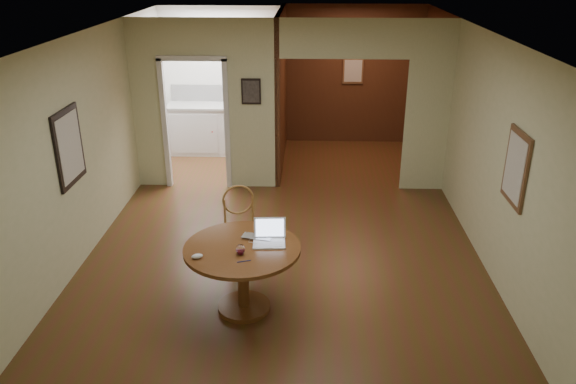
{
  "coord_description": "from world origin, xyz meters",
  "views": [
    {
      "loc": [
        0.3,
        -6.09,
        3.57
      ],
      "look_at": [
        0.08,
        -0.2,
        1.06
      ],
      "focal_mm": 35.0,
      "sensor_mm": 36.0,
      "label": 1
    }
  ],
  "objects_px": {
    "open_laptop": "(269,236)",
    "closed_laptop": "(256,239)",
    "chair": "(240,222)",
    "dining_table": "(243,263)"
  },
  "relations": [
    {
      "from": "dining_table",
      "to": "chair",
      "type": "relative_size",
      "value": 1.22
    },
    {
      "from": "open_laptop",
      "to": "closed_laptop",
      "type": "distance_m",
      "value": 0.16
    },
    {
      "from": "chair",
      "to": "open_laptop",
      "type": "xyz_separation_m",
      "value": [
        0.42,
        -0.88,
        0.27
      ]
    },
    {
      "from": "open_laptop",
      "to": "chair",
      "type": "bearing_deg",
      "value": 112.05
    },
    {
      "from": "dining_table",
      "to": "chair",
      "type": "height_order",
      "value": "chair"
    },
    {
      "from": "dining_table",
      "to": "open_laptop",
      "type": "xyz_separation_m",
      "value": [
        0.28,
        0.13,
        0.26
      ]
    },
    {
      "from": "chair",
      "to": "closed_laptop",
      "type": "relative_size",
      "value": 3.06
    },
    {
      "from": "dining_table",
      "to": "open_laptop",
      "type": "height_order",
      "value": "open_laptop"
    },
    {
      "from": "chair",
      "to": "closed_laptop",
      "type": "bearing_deg",
      "value": -88.77
    },
    {
      "from": "open_laptop",
      "to": "closed_laptop",
      "type": "bearing_deg",
      "value": 170.11
    }
  ]
}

